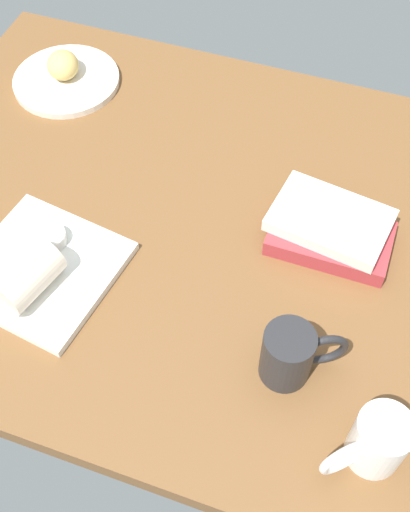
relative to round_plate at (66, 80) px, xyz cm
name	(u,v)px	position (x,y,z in cm)	size (l,w,h in cm)	color
dining_table	(177,223)	(-34.17, 25.77, -2.70)	(110.00, 90.00, 4.00)	brown
round_plate	(66,80)	(0.00, 0.00, 0.00)	(22.02, 22.02, 1.40)	silver
scone_pastry	(63,65)	(0.54, -0.67, 3.31)	(7.59, 6.48, 5.23)	tan
square_plate	(42,270)	(-17.40, 44.36, 0.10)	(23.38, 23.38, 1.60)	white
sauce_cup	(51,238)	(-16.78, 39.13, 2.10)	(5.23, 5.23, 2.23)	silver
breakfast_wrap	(27,276)	(-17.90, 48.54, 4.33)	(6.86, 6.86, 11.03)	beige
book_stack	(330,230)	(-60.83, 22.18, 2.17)	(21.58, 15.65, 5.71)	#A53338
coffee_mug	(291,354)	(-60.56, 48.11, 4.57)	(12.21, 8.68, 10.32)	#262628
second_mug	(376,442)	(-74.69, 56.84, 4.49)	(10.88, 10.75, 10.18)	white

